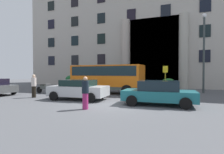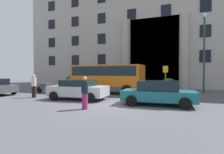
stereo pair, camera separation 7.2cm
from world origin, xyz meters
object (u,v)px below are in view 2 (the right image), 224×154
Objects in this scene: hedge_planter_far_east at (110,83)px; parked_sedan_far at (78,89)px; parked_compact_extra at (158,93)px; motorcycle_near_kerb at (44,88)px; orange_minibus at (107,76)px; hedge_planter_entrance_left at (137,83)px; motorcycle_far_end at (174,94)px; lamppost_plaza_centre at (204,47)px; bus_stop_sign at (165,76)px; pedestrian_man_crossing at (85,93)px; hedge_planter_entrance_right at (73,81)px; scooter_by_planter at (77,90)px; hedge_planter_west at (169,85)px; pedestrian_woman_dark_dress at (34,86)px.

hedge_planter_far_east is 0.50× the size of parked_sedan_far.
parked_compact_extra reaches higher than motorcycle_near_kerb.
orange_minibus reaches higher than hedge_planter_entrance_left.
parked_sedan_far is 2.03× the size of motorcycle_far_end.
parked_compact_extra is 0.58× the size of lamppost_plaza_centre.
bus_stop_sign is 0.60× the size of parked_sedan_far.
lamppost_plaza_centre is (6.52, 10.34, 3.43)m from pedestrian_man_crossing.
hedge_planter_entrance_right is at bearing 176.42° from hedge_planter_far_east.
hedge_planter_entrance_right reaches higher than motorcycle_far_end.
motorcycle_far_end is at bearing 16.26° from scooter_by_planter.
hedge_planter_west is at bearing -0.52° from hedge_planter_far_east.
parked_sedan_far is 2.36× the size of pedestrian_woman_dark_dress.
orange_minibus is 5.15m from hedge_planter_entrance_left.
motorcycle_far_end is at bearing -19.28° from orange_minibus.
orange_minibus reaches higher than bus_stop_sign.
hedge_planter_entrance_right is 1.14× the size of scooter_by_planter.
pedestrian_woman_dark_dress is 1.04× the size of pedestrian_man_crossing.
hedge_planter_entrance_right is at bearing 178.10° from hedge_planter_west.
hedge_planter_far_east is at bearing 111.44° from orange_minibus.
motorcycle_near_kerb is 1.11× the size of pedestrian_woman_dark_dress.
hedge_planter_west reaches higher than motorcycle_near_kerb.
pedestrian_woman_dark_dress reaches higher than parked_compact_extra.
hedge_planter_far_east is 8.06m from motorcycle_near_kerb.
lamppost_plaza_centre is at bearing -12.46° from hedge_planter_entrance_left.
hedge_planter_entrance_left is 9.88m from motorcycle_near_kerb.
parked_sedan_far is 0.56× the size of lamppost_plaza_centre.
pedestrian_woman_dark_dress is (3.24, -9.97, 0.14)m from hedge_planter_entrance_right.
hedge_planter_entrance_right is at bearing 136.94° from motorcycle_far_end.
hedge_planter_entrance_right is at bearing 145.88° from orange_minibus.
hedge_planter_far_east is at bearing 176.40° from hedge_planter_entrance_left.
hedge_planter_entrance_left reaches higher than scooter_by_planter.
orange_minibus is 2.65× the size of bus_stop_sign.
parked_compact_extra is (0.12, -6.17, -0.82)m from bus_stop_sign.
hedge_planter_far_east is 11.62m from parked_compact_extra.
bus_stop_sign is 1.15× the size of hedge_planter_entrance_right.
motorcycle_near_kerb is at bearing -169.59° from scooter_by_planter.
parked_compact_extra reaches higher than motorcycle_far_end.
pedestrian_woman_dark_dress is (-5.76, -9.40, 0.21)m from hedge_planter_entrance_left.
pedestrian_man_crossing is at bearing -38.50° from scooter_by_planter.
hedge_planter_entrance_left is at bearing 80.30° from scooter_by_planter.
bus_stop_sign is at bearing -25.44° from hedge_planter_far_east.
bus_stop_sign reaches higher than motorcycle_near_kerb.
parked_compact_extra reaches higher than parked_sedan_far.
motorcycle_near_kerb is at bearing -134.46° from hedge_planter_entrance_left.
pedestrian_woman_dark_dress reaches higher than motorcycle_near_kerb.
lamppost_plaza_centre reaches higher than pedestrian_man_crossing.
orange_minibus reaches higher than hedge_planter_far_east.
hedge_planter_entrance_right is at bearing 112.94° from motorcycle_near_kerb.
scooter_by_planter is (0.13, -7.53, -0.21)m from hedge_planter_far_east.
orange_minibus is at bearing 80.88° from parked_sedan_far.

